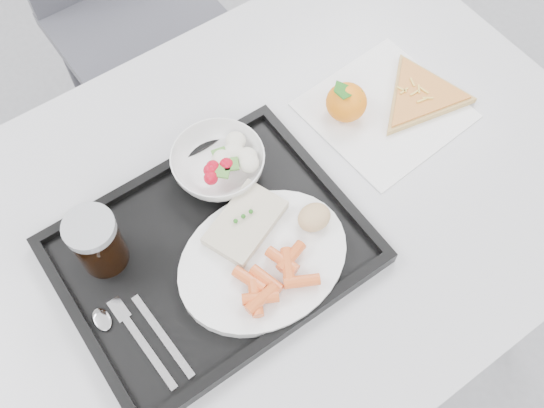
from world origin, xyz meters
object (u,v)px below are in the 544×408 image
at_px(tray, 212,252).
at_px(cola_glass, 97,242).
at_px(pizza_slice, 421,96).
at_px(salad_bowl, 218,164).
at_px(table, 260,226).
at_px(tangerine, 346,102).
at_px(dinner_plate, 263,260).

distance_m(tray, cola_glass, 0.17).
bearing_deg(cola_glass, tray, -31.01).
bearing_deg(tray, pizza_slice, 4.91).
relative_size(salad_bowl, pizza_slice, 0.57).
bearing_deg(cola_glass, salad_bowl, 7.48).
relative_size(table, tray, 2.67).
xyz_separation_m(table, tangerine, (0.23, 0.07, 0.10)).
xyz_separation_m(table, pizza_slice, (0.36, 0.02, 0.08)).
bearing_deg(pizza_slice, salad_bowl, 169.36).
bearing_deg(table, cola_glass, 166.70).
bearing_deg(tangerine, table, -163.67).
relative_size(tray, cola_glass, 4.17).
bearing_deg(cola_glass, tangerine, 1.15).
relative_size(salad_bowl, cola_glass, 1.41).
xyz_separation_m(tray, pizza_slice, (0.47, 0.04, 0.00)).
xyz_separation_m(table, cola_glass, (-0.25, 0.06, 0.14)).
bearing_deg(tray, tangerine, 15.32).
height_order(table, salad_bowl, salad_bowl).
distance_m(cola_glass, pizza_slice, 0.61).
distance_m(tray, dinner_plate, 0.08).
xyz_separation_m(table, salad_bowl, (-0.02, 0.09, 0.11)).
bearing_deg(table, tangerine, 16.33).
xyz_separation_m(cola_glass, tangerine, (0.48, 0.01, -0.04)).
xyz_separation_m(cola_glass, pizza_slice, (0.61, -0.04, -0.06)).
bearing_deg(dinner_plate, tray, 129.91).
relative_size(dinner_plate, tangerine, 3.06).
height_order(dinner_plate, cola_glass, cola_glass).
relative_size(tray, tangerine, 5.09).
distance_m(table, cola_glass, 0.29).
distance_m(dinner_plate, cola_glass, 0.25).
bearing_deg(dinner_plate, tangerine, 28.73).
bearing_deg(salad_bowl, dinner_plate, -101.06).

